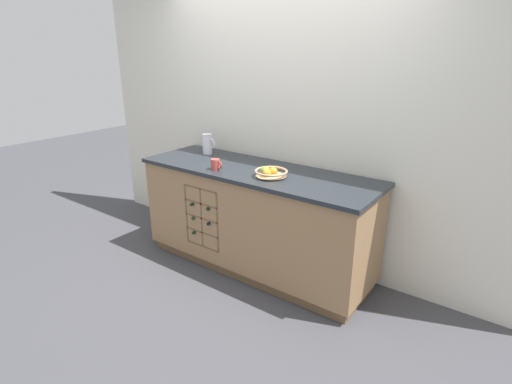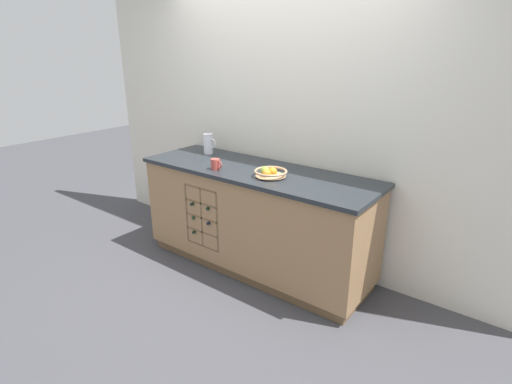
# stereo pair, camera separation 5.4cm
# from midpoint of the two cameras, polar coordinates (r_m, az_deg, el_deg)

# --- Properties ---
(ground_plane) EXTENTS (14.00, 14.00, 0.00)m
(ground_plane) POSITION_cam_midpoint_polar(r_m,az_deg,el_deg) (3.79, -0.41, -10.44)
(ground_plane) COLOR #424247
(back_wall) EXTENTS (4.51, 0.06, 2.55)m
(back_wall) POSITION_cam_midpoint_polar(r_m,az_deg,el_deg) (3.65, 3.33, 9.82)
(back_wall) COLOR silver
(back_wall) RESTS_ON ground_plane
(kitchen_island) EXTENTS (2.15, 0.71, 0.94)m
(kitchen_island) POSITION_cam_midpoint_polar(r_m,az_deg,el_deg) (3.57, -0.50, -3.86)
(kitchen_island) COLOR brown
(kitchen_island) RESTS_ON ground_plane
(fruit_bowl) EXTENTS (0.27, 0.27, 0.08)m
(fruit_bowl) POSITION_cam_midpoint_polar(r_m,az_deg,el_deg) (3.20, 1.62, 2.83)
(fruit_bowl) COLOR tan
(fruit_bowl) RESTS_ON kitchen_island
(white_pitcher) EXTENTS (0.15, 0.10, 0.20)m
(white_pitcher) POSITION_cam_midpoint_polar(r_m,az_deg,el_deg) (3.93, -7.34, 6.90)
(white_pitcher) COLOR white
(white_pitcher) RESTS_ON kitchen_island
(ceramic_mug) EXTENTS (0.11, 0.08, 0.09)m
(ceramic_mug) POSITION_cam_midpoint_polar(r_m,az_deg,el_deg) (3.41, -6.24, 3.95)
(ceramic_mug) COLOR #B7473D
(ceramic_mug) RESTS_ON kitchen_island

